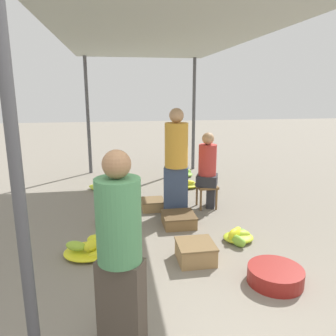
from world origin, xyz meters
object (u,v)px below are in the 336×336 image
object	(u,v)px
banana_pile_right_2	(185,172)
crate_near	(153,204)
banana_pile_left_2	(91,250)
shopper_walking_mid	(176,161)
stool	(207,189)
crate_far	(179,220)
basin_black	(275,275)
vendor_foreground	(120,250)
banana_pile_left_3	(115,176)
crate_mid	(196,252)
banana_pile_right_1	(187,184)
banana_pile_left_1	(102,186)
banana_pile_left_0	(113,220)
vendor_seated	(208,169)
banana_pile_right_0	(238,236)

from	to	relation	value
banana_pile_right_2	crate_near	bearing A→B (deg)	-115.93
banana_pile_left_2	shopper_walking_mid	world-z (taller)	shopper_walking_mid
stool	crate_far	world-z (taller)	stool
basin_black	banana_pile_left_2	distance (m)	2.14
vendor_foreground	stool	world-z (taller)	vendor_foreground
banana_pile_right_2	shopper_walking_mid	xyz separation A→B (m)	(-0.66, -2.35, 0.79)
banana_pile_left_3	crate_mid	distance (m)	3.98
banana_pile_right_1	banana_pile_right_2	distance (m)	0.89
banana_pile_left_3	shopper_walking_mid	size ratio (longest dim) A/B	0.31
banana_pile_left_1	banana_pile_right_1	size ratio (longest dim) A/B	1.00
crate_near	shopper_walking_mid	size ratio (longest dim) A/B	0.22
stool	banana_pile_left_0	world-z (taller)	stool
banana_pile_right_2	banana_pile_left_3	bearing A→B (deg)	179.38
vendor_foreground	banana_pile_left_3	world-z (taller)	vendor_foreground
banana_pile_left_1	shopper_walking_mid	distance (m)	2.18
banana_pile_left_2	crate_far	xyz separation A→B (m)	(1.24, 0.75, 0.00)
vendor_seated	crate_mid	bearing A→B (deg)	-110.28
crate_near	crate_mid	world-z (taller)	crate_mid
banana_pile_right_1	banana_pile_left_1	bearing A→B (deg)	175.62
banana_pile_right_2	crate_far	size ratio (longest dim) A/B	0.90
shopper_walking_mid	stool	bearing A→B (deg)	22.67
vendor_seated	crate_far	size ratio (longest dim) A/B	2.69
stool	vendor_seated	distance (m)	0.35
crate_mid	banana_pile_left_1	bearing A→B (deg)	110.63
stool	crate_mid	xyz separation A→B (m)	(-0.63, -1.75, -0.21)
vendor_foreground	vendor_seated	size ratio (longest dim) A/B	1.21
crate_near	banana_pile_left_0	bearing A→B (deg)	-143.61
crate_far	shopper_walking_mid	distance (m)	0.91
banana_pile_left_2	crate_mid	distance (m)	1.27
vendor_foreground	crate_far	bearing A→B (deg)	68.10
stool	crate_mid	distance (m)	1.87
crate_mid	banana_pile_right_1	bearing A→B (deg)	79.18
crate_near	vendor_seated	bearing A→B (deg)	-2.30
banana_pile_right_1	crate_near	xyz separation A→B (m)	(-0.86, -1.19, 0.03)
banana_pile_left_1	banana_pile_left_2	bearing A→B (deg)	-91.17
banana_pile_left_0	crate_near	bearing A→B (deg)	36.39
banana_pile_left_2	banana_pile_right_1	size ratio (longest dim) A/B	1.22
basin_black	crate_far	size ratio (longest dim) A/B	1.20
basin_black	banana_pile_right_1	world-z (taller)	banana_pile_right_1
banana_pile_left_0	banana_pile_left_3	world-z (taller)	banana_pile_left_3
stool	crate_mid	size ratio (longest dim) A/B	0.91
banana_pile_left_3	crate_near	world-z (taller)	banana_pile_left_3
banana_pile_left_3	shopper_walking_mid	distance (m)	2.68
banana_pile_right_2	crate_mid	bearing A→B (deg)	-100.44
banana_pile_left_1	banana_pile_right_2	distance (m)	2.03
banana_pile_right_0	banana_pile_right_1	xyz separation A→B (m)	(-0.13, 2.56, -0.01)
stool	basin_black	size ratio (longest dim) A/B	0.69
shopper_walking_mid	vendor_foreground	bearing A→B (deg)	-109.35
banana_pile_right_1	crate_near	bearing A→B (deg)	-126.02
vendor_foreground	shopper_walking_mid	bearing A→B (deg)	70.65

